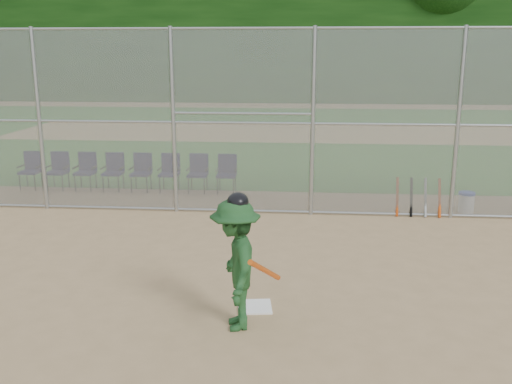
# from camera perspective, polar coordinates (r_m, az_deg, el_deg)

# --- Properties ---
(ground) EXTENTS (100.00, 100.00, 0.00)m
(ground) POSITION_cam_1_polar(r_m,az_deg,el_deg) (7.96, -1.53, -12.08)
(ground) COLOR tan
(ground) RESTS_ON ground
(grass_strip) EXTENTS (100.00, 100.00, 0.00)m
(grass_strip) POSITION_cam_1_polar(r_m,az_deg,el_deg) (25.37, 2.93, 5.98)
(grass_strip) COLOR #235D1B
(grass_strip) RESTS_ON ground
(dirt_patch_far) EXTENTS (24.00, 24.00, 0.00)m
(dirt_patch_far) POSITION_cam_1_polar(r_m,az_deg,el_deg) (25.37, 2.93, 5.99)
(dirt_patch_far) COLOR tan
(dirt_patch_far) RESTS_ON ground
(backstop_fence) EXTENTS (16.09, 0.09, 4.00)m
(backstop_fence) POSITION_cam_1_polar(r_m,az_deg,el_deg) (12.22, 0.98, 7.23)
(backstop_fence) COLOR gray
(backstop_fence) RESTS_ON ground
(treeline) EXTENTS (81.00, 60.00, 11.00)m
(treeline) POSITION_cam_1_polar(r_m,az_deg,el_deg) (27.20, 3.22, 18.11)
(treeline) COLOR black
(treeline) RESTS_ON ground
(home_plate) EXTENTS (0.52, 0.52, 0.02)m
(home_plate) POSITION_cam_1_polar(r_m,az_deg,el_deg) (8.13, -0.14, -11.40)
(home_plate) COLOR white
(home_plate) RESTS_ON ground
(batter_at_plate) EXTENTS (1.01, 1.37, 1.80)m
(batter_at_plate) POSITION_cam_1_polar(r_m,az_deg,el_deg) (7.28, -2.05, -7.17)
(batter_at_plate) COLOR #1C4821
(batter_at_plate) RESTS_ON ground
(water_cooler) EXTENTS (0.36, 0.36, 0.46)m
(water_cooler) POSITION_cam_1_polar(r_m,az_deg,el_deg) (13.49, 20.28, -0.95)
(water_cooler) COLOR white
(water_cooler) RESTS_ON ground
(spare_bats) EXTENTS (0.96, 0.34, 0.84)m
(spare_bats) POSITION_cam_1_polar(r_m,az_deg,el_deg) (12.82, 15.93, -0.51)
(spare_bats) COLOR #D84C14
(spare_bats) RESTS_ON ground
(chair_0) EXTENTS (0.54, 0.52, 0.96)m
(chair_0) POSITION_cam_1_polar(r_m,az_deg,el_deg) (15.87, -21.67, 1.98)
(chair_0) COLOR #10103B
(chair_0) RESTS_ON ground
(chair_1) EXTENTS (0.54, 0.52, 0.96)m
(chair_1) POSITION_cam_1_polar(r_m,az_deg,el_deg) (15.55, -19.25, 1.96)
(chair_1) COLOR #10103B
(chair_1) RESTS_ON ground
(chair_2) EXTENTS (0.54, 0.52, 0.96)m
(chair_2) POSITION_cam_1_polar(r_m,az_deg,el_deg) (15.27, -16.73, 1.94)
(chair_2) COLOR #10103B
(chair_2) RESTS_ON ground
(chair_3) EXTENTS (0.54, 0.52, 0.96)m
(chair_3) POSITION_cam_1_polar(r_m,az_deg,el_deg) (15.02, -14.13, 1.92)
(chair_3) COLOR #10103B
(chair_3) RESTS_ON ground
(chair_4) EXTENTS (0.54, 0.52, 0.96)m
(chair_4) POSITION_cam_1_polar(r_m,az_deg,el_deg) (14.80, -11.44, 1.89)
(chair_4) COLOR #10103B
(chair_4) RESTS_ON ground
(chair_5) EXTENTS (0.54, 0.52, 0.96)m
(chair_5) POSITION_cam_1_polar(r_m,az_deg,el_deg) (14.62, -8.68, 1.86)
(chair_5) COLOR #10103B
(chair_5) RESTS_ON ground
(chair_6) EXTENTS (0.54, 0.52, 0.96)m
(chair_6) POSITION_cam_1_polar(r_m,az_deg,el_deg) (14.46, -5.86, 1.82)
(chair_6) COLOR #10103B
(chair_6) RESTS_ON ground
(chair_7) EXTENTS (0.54, 0.52, 0.96)m
(chair_7) POSITION_cam_1_polar(r_m,az_deg,el_deg) (14.35, -2.98, 1.78)
(chair_7) COLOR #10103B
(chair_7) RESTS_ON ground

